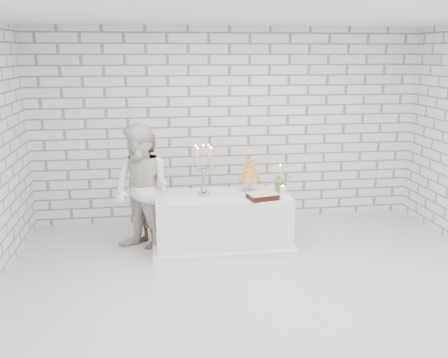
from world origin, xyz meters
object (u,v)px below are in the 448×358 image
(candelabra, at_px, (204,170))
(croquembouche, at_px, (250,174))
(groom, at_px, (146,190))
(cake_table, at_px, (223,221))
(bride, at_px, (142,190))

(candelabra, bearing_deg, croquembouche, 9.82)
(groom, height_order, croquembouche, groom)
(candelabra, bearing_deg, groom, 164.84)
(groom, bearing_deg, croquembouche, 58.62)
(cake_table, height_order, bride, bride)
(groom, bearing_deg, candelabra, 47.38)
(groom, distance_m, bride, 0.27)
(bride, relative_size, candelabra, 2.49)
(groom, relative_size, bride, 0.91)
(croquembouche, bearing_deg, cake_table, -161.70)
(cake_table, relative_size, groom, 1.14)
(cake_table, xyz_separation_m, groom, (-1.03, 0.23, 0.42))
(groom, xyz_separation_m, candelabra, (0.77, -0.21, 0.31))
(cake_table, relative_size, croquembouche, 3.75)
(cake_table, height_order, croquembouche, croquembouche)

